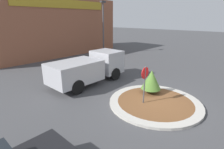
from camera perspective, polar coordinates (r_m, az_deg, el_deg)
name	(u,v)px	position (r m, az deg, el deg)	size (l,w,h in m)	color
ground_plane	(155,103)	(9.63, 13.75, -9.15)	(120.00, 120.00, 0.00)	#474749
traffic_island	(155,102)	(9.61, 13.78, -8.82)	(4.78, 4.78, 0.13)	#BCB7AD
stop_sign	(145,79)	(8.84, 10.62, -1.60)	(0.60, 0.07, 2.05)	#4C4C51
island_shrub	(151,80)	(10.26, 12.72, -1.64)	(1.13, 1.13, 1.37)	brown
utility_truck	(89,68)	(12.02, -7.64, 2.20)	(5.46, 2.21, 2.00)	#B2B2B7
storefront_building	(52,27)	(23.43, -19.03, 14.52)	(15.79, 6.07, 6.59)	#93563D
light_pole	(103,24)	(22.10, -2.88, 16.25)	(0.70, 0.30, 6.24)	#4C4C51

